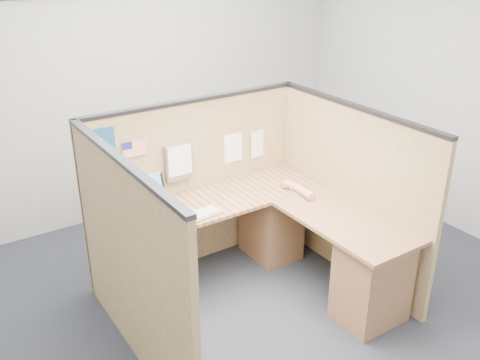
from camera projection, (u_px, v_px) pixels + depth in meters
floor at (260, 313)px, 4.28m from camera, size 5.00×5.00×0.00m
wall_back at (134, 83)px, 5.41m from camera, size 5.00×0.00×5.00m
cubicle_partitions at (231, 207)px, 4.29m from camera, size 2.06×1.83×1.53m
l_desk at (259, 248)px, 4.43m from camera, size 1.95×1.75×0.73m
laptop at (150, 199)px, 4.36m from camera, size 0.35×0.34×0.25m
keyboard at (195, 217)px, 4.18m from camera, size 0.47×0.21×0.03m
mouse at (288, 186)px, 4.70m from camera, size 0.12×0.08×0.04m
hand_forearm at (299, 189)px, 4.60m from camera, size 0.11×0.37×0.08m
blue_poster at (103, 144)px, 4.07m from camera, size 0.19×0.03×0.26m
american_flag at (132, 150)px, 4.22m from camera, size 0.21×0.01×0.35m
file_holder at (179, 162)px, 4.48m from camera, size 0.25×0.05×0.31m
paper_left at (231, 148)px, 4.77m from camera, size 0.21×0.03×0.27m
paper_right at (259, 143)px, 4.93m from camera, size 0.20×0.03×0.26m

